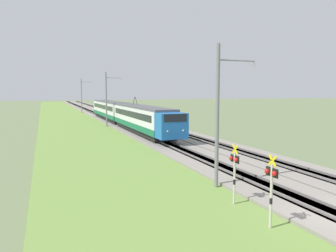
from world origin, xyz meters
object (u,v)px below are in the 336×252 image
at_px(crossing_signal_near, 271,185).
at_px(catenary_mast_far, 82,95).
at_px(catenary_mast_near, 218,115).
at_px(crossing_signal_aux, 234,169).
at_px(passenger_train, 123,113).
at_px(catenary_mast_mid, 107,99).

xyz_separation_m(crossing_signal_near, catenary_mast_far, (75.57, -0.84, 2.66)).
relative_size(crossing_signal_near, catenary_mast_far, 0.36).
bearing_deg(catenary_mast_far, catenary_mast_near, -180.00).
bearing_deg(catenary_mast_near, crossing_signal_aux, 166.73).
distance_m(passenger_train, crossing_signal_aux, 37.50).
relative_size(passenger_train, crossing_signal_aux, 14.03).
xyz_separation_m(catenary_mast_near, catenary_mast_mid, (34.86, 0.00, 0.16)).
bearing_deg(passenger_train, catenary_mast_mid, -97.51).
distance_m(crossing_signal_near, catenary_mast_far, 75.62).
height_order(crossing_signal_aux, catenary_mast_mid, catenary_mast_mid).
xyz_separation_m(crossing_signal_near, catenary_mast_near, (5.84, -0.85, 2.38)).
bearing_deg(catenary_mast_mid, passenger_train, -97.51).
bearing_deg(catenary_mast_far, crossing_signal_near, 179.36).
relative_size(passenger_train, catenary_mast_far, 4.91).
distance_m(catenary_mast_near, catenary_mast_far, 69.73).
height_order(passenger_train, crossing_signal_near, passenger_train).
xyz_separation_m(catenary_mast_mid, catenary_mast_far, (34.86, 0.00, 0.12)).
xyz_separation_m(passenger_train, catenary_mast_near, (-34.53, 2.50, 2.03)).
bearing_deg(crossing_signal_near, passenger_train, -94.74).
relative_size(crossing_signal_aux, catenary_mast_far, 0.35).
bearing_deg(catenary_mast_far, passenger_train, -175.94).
height_order(crossing_signal_aux, catenary_mast_far, catenary_mast_far).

